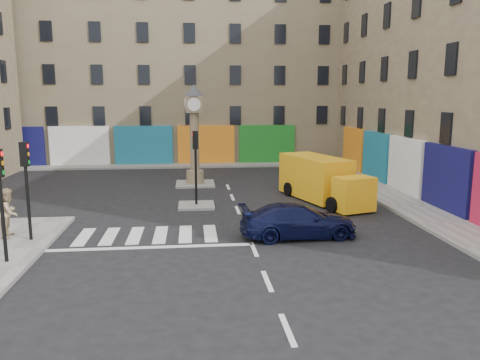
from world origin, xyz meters
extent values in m
plane|color=black|center=(0.00, 0.00, 0.00)|extent=(120.00, 120.00, 0.00)
cube|color=gray|center=(8.70, 10.00, 0.07)|extent=(2.60, 30.00, 0.15)
cube|color=gray|center=(-4.00, 22.20, 0.07)|extent=(32.00, 2.40, 0.15)
cube|color=gray|center=(-2.00, 8.00, 0.06)|extent=(1.80, 1.80, 0.12)
cube|color=gray|center=(-2.00, 14.00, 0.06)|extent=(2.40, 2.40, 0.12)
cube|color=#807255|center=(-4.00, 28.00, 8.50)|extent=(32.00, 10.00, 17.00)
cylinder|color=black|center=(-8.30, 0.20, 1.55)|extent=(0.12, 0.12, 2.80)
cylinder|color=black|center=(-8.30, 2.60, 1.55)|extent=(0.12, 0.12, 2.80)
cube|color=black|center=(-8.30, 2.60, 3.40)|extent=(0.28, 0.22, 0.90)
cylinder|color=black|center=(-2.00, 8.00, 1.52)|extent=(0.12, 0.12, 2.80)
cube|color=black|center=(-2.00, 8.00, 3.37)|extent=(0.28, 0.22, 0.90)
cylinder|color=#92825F|center=(-2.00, 14.00, 0.52)|extent=(1.10, 1.10, 0.80)
cylinder|color=#92825F|center=(-2.00, 14.00, 2.72)|extent=(0.56, 0.56, 3.60)
cube|color=#92825F|center=(-2.00, 14.00, 5.02)|extent=(1.00, 1.00, 1.00)
cylinder|color=white|center=(-2.00, 13.48, 5.02)|extent=(0.80, 0.06, 0.80)
cone|color=#333338|center=(-2.00, 14.00, 5.87)|extent=(1.20, 1.20, 0.70)
imported|color=black|center=(1.94, 2.36, 0.67)|extent=(4.67, 2.08, 1.33)
cube|color=#FBB115|center=(4.44, 9.27, 1.20)|extent=(3.21, 4.98, 2.21)
cube|color=#FBB115|center=(5.47, 5.96, 0.91)|extent=(2.09, 1.65, 1.63)
cube|color=black|center=(5.48, 5.92, 1.30)|extent=(1.82, 1.31, 0.67)
cylinder|color=black|center=(4.44, 6.04, 0.38)|extent=(0.46, 0.81, 0.77)
cylinder|color=black|center=(6.27, 6.61, 0.38)|extent=(0.46, 0.81, 0.77)
cylinder|color=black|center=(3.18, 10.08, 0.38)|extent=(0.46, 0.81, 0.77)
cylinder|color=black|center=(5.01, 10.65, 0.38)|extent=(0.46, 0.81, 0.77)
imported|color=tan|center=(-9.21, 3.10, 1.10)|extent=(0.74, 0.94, 1.90)
camera|label=1|loc=(-2.19, -15.15, 5.46)|focal=35.00mm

